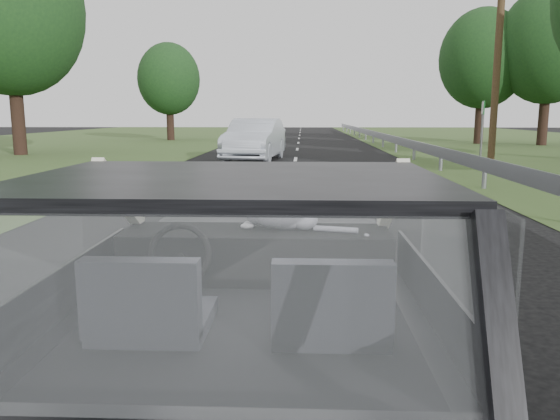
# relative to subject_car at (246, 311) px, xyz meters

# --- Properties ---
(subject_car) EXTENTS (1.80, 4.00, 1.45)m
(subject_car) POSITION_rel_subject_car_xyz_m (0.00, 0.00, 0.00)
(subject_car) COLOR black
(subject_car) RESTS_ON ground
(dashboard) EXTENTS (1.58, 0.45, 0.30)m
(dashboard) POSITION_rel_subject_car_xyz_m (0.00, 0.62, 0.12)
(dashboard) COLOR black
(dashboard) RESTS_ON subject_car
(driver_seat) EXTENTS (0.50, 0.72, 0.42)m
(driver_seat) POSITION_rel_subject_car_xyz_m (-0.40, -0.29, 0.16)
(driver_seat) COLOR black
(driver_seat) RESTS_ON subject_car
(passenger_seat) EXTENTS (0.50, 0.72, 0.42)m
(passenger_seat) POSITION_rel_subject_car_xyz_m (0.40, -0.29, 0.16)
(passenger_seat) COLOR black
(passenger_seat) RESTS_ON subject_car
(steering_wheel) EXTENTS (0.36, 0.36, 0.04)m
(steering_wheel) POSITION_rel_subject_car_xyz_m (-0.40, 0.33, 0.20)
(steering_wheel) COLOR black
(steering_wheel) RESTS_ON dashboard
(cat) EXTENTS (0.56, 0.25, 0.24)m
(cat) POSITION_rel_subject_car_xyz_m (0.16, 0.65, 0.35)
(cat) COLOR #9393A1
(cat) RESTS_ON dashboard
(guardrail) EXTENTS (0.05, 90.00, 0.32)m
(guardrail) POSITION_rel_subject_car_xyz_m (4.30, 10.00, -0.15)
(guardrail) COLOR #91939A
(guardrail) RESTS_ON ground
(other_car) EXTENTS (2.34, 4.84, 1.54)m
(other_car) POSITION_rel_subject_car_xyz_m (-1.49, 17.50, 0.04)
(other_car) COLOR silver
(other_car) RESTS_ON ground
(highway_sign) EXTENTS (0.28, 0.88, 2.20)m
(highway_sign) POSITION_rel_subject_car_xyz_m (7.34, 19.51, 0.37)
(highway_sign) COLOR #186428
(highway_sign) RESTS_ON ground
(utility_pole) EXTENTS (0.30, 0.30, 7.15)m
(utility_pole) POSITION_rel_subject_car_xyz_m (6.53, 15.87, 2.85)
(utility_pole) COLOR brown
(utility_pole) RESTS_ON ground
(tree_2) EXTENTS (5.57, 5.57, 7.34)m
(tree_2) POSITION_rel_subject_car_xyz_m (10.38, 29.58, 2.95)
(tree_2) COLOR black
(tree_2) RESTS_ON ground
(tree_3) EXTENTS (6.04, 6.04, 8.18)m
(tree_3) POSITION_rel_subject_car_xyz_m (13.36, 28.12, 3.36)
(tree_3) COLOR black
(tree_3) RESTS_ON ground
(tree_5) EXTENTS (7.53, 7.53, 8.92)m
(tree_5) POSITION_rel_subject_car_xyz_m (-11.57, 19.92, 3.73)
(tree_5) COLOR black
(tree_5) RESTS_ON ground
(tree_6) EXTENTS (5.23, 5.23, 6.06)m
(tree_6) POSITION_rel_subject_car_xyz_m (-8.43, 33.30, 2.31)
(tree_6) COLOR black
(tree_6) RESTS_ON ground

